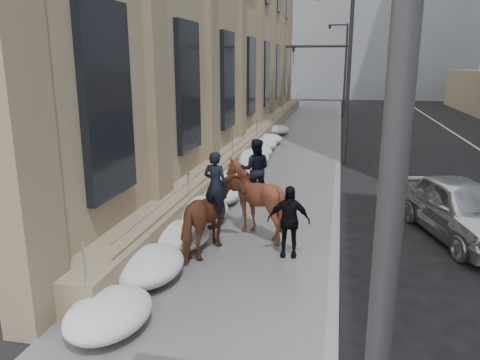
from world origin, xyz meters
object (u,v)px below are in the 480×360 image
at_px(pedestrian, 289,221).
at_px(mounted_horse_right, 254,195).
at_px(car_silver, 462,209).
at_px(mounted_horse_left, 213,214).

bearing_deg(pedestrian, mounted_horse_right, 125.40).
relative_size(pedestrian, car_silver, 0.36).
relative_size(mounted_horse_right, car_silver, 0.54).
relative_size(mounted_horse_left, car_silver, 0.52).
bearing_deg(mounted_horse_left, car_silver, -146.54).
bearing_deg(mounted_horse_right, mounted_horse_left, 54.10).
height_order(pedestrian, car_silver, pedestrian).
distance_m(mounted_horse_left, car_silver, 7.10).
height_order(mounted_horse_left, pedestrian, mounted_horse_left).
bearing_deg(pedestrian, car_silver, 24.82).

